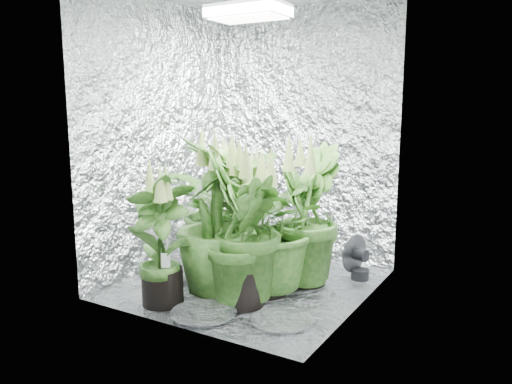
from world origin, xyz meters
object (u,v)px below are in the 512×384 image
object	(u,v)px
plant_c	(307,216)
circulation_fan	(357,260)
plant_b	(248,211)
plant_f	(161,241)
grow_lamp	(248,12)
plant_d	(218,219)
plant_e	(266,226)
plant_a	(225,208)
plant_g	(242,230)

from	to	relation	value
plant_c	circulation_fan	size ratio (longest dim) A/B	3.23
plant_b	plant_f	world-z (taller)	plant_b
grow_lamp	plant_d	distance (m)	1.34
plant_b	plant_e	world-z (taller)	plant_e
plant_a	plant_g	xyz separation A→B (m)	(0.48, -0.52, 0.00)
grow_lamp	plant_d	size ratio (longest dim) A/B	0.45
plant_b	circulation_fan	world-z (taller)	plant_b
grow_lamp	plant_c	distance (m)	1.40
plant_d	circulation_fan	xyz separation A→B (m)	(0.69, 0.75, -0.37)
grow_lamp	plant_d	bearing A→B (deg)	-105.29
plant_d	plant_g	xyz separation A→B (m)	(0.24, -0.08, -0.03)
plant_g	plant_d	bearing A→B (deg)	161.96
plant_d	circulation_fan	bearing A→B (deg)	47.38
plant_a	circulation_fan	distance (m)	1.04
plant_c	circulation_fan	distance (m)	0.52
plant_c	plant_g	xyz separation A→B (m)	(-0.18, -0.55, -0.00)
grow_lamp	circulation_fan	bearing A→B (deg)	38.18
plant_f	circulation_fan	xyz separation A→B (m)	(0.90, 1.07, -0.27)
circulation_fan	plant_e	bearing A→B (deg)	-110.55
plant_c	grow_lamp	bearing A→B (deg)	-148.71
plant_f	circulation_fan	world-z (taller)	plant_f
plant_c	plant_f	distance (m)	1.01
plant_e	circulation_fan	size ratio (longest dim) A/B	3.33
plant_d	plant_f	size ratio (longest dim) A/B	1.21
plant_g	circulation_fan	size ratio (longest dim) A/B	3.21
plant_a	plant_f	world-z (taller)	plant_a
plant_c	plant_d	size ratio (longest dim) A/B	0.95
plant_a	plant_g	world-z (taller)	plant_g
grow_lamp	circulation_fan	distance (m)	1.86
plant_b	circulation_fan	size ratio (longest dim) A/B	2.83
plant_a	plant_d	distance (m)	0.51
plant_g	grow_lamp	bearing A→B (deg)	115.65
plant_f	plant_g	world-z (taller)	plant_g
plant_a	plant_c	xyz separation A→B (m)	(0.66, 0.03, 0.01)
plant_b	plant_f	distance (m)	1.00
circulation_fan	plant_d	bearing A→B (deg)	-116.37
plant_e	plant_g	size ratio (longest dim) A/B	1.04
plant_g	plant_e	bearing A→B (deg)	84.71
plant_a	plant_e	world-z (taller)	plant_a
plant_f	circulation_fan	bearing A→B (deg)	50.04
plant_a	plant_f	bearing A→B (deg)	-87.05
plant_d	circulation_fan	world-z (taller)	plant_d
plant_d	plant_a	bearing A→B (deg)	118.94
plant_a	plant_b	bearing A→B (deg)	75.37
plant_d	grow_lamp	bearing A→B (deg)	74.71
plant_a	plant_e	size ratio (longest dim) A/B	0.93
grow_lamp	plant_a	xyz separation A→B (m)	(-0.32, 0.18, -1.35)
plant_b	plant_g	size ratio (longest dim) A/B	0.88
plant_a	plant_c	bearing A→B (deg)	2.65
grow_lamp	plant_f	world-z (taller)	grow_lamp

